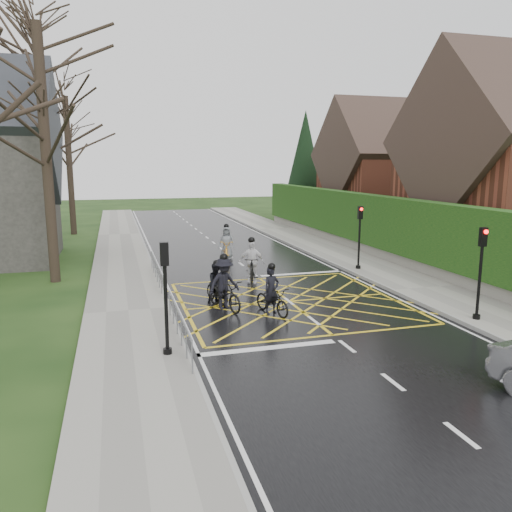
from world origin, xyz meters
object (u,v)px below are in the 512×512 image
cyclist_mid (224,289)px  cyclist_front (252,266)px  cyclist_rear (272,298)px  cyclist_back (217,286)px  cyclist_lead (227,247)px

cyclist_mid → cyclist_front: 4.10m
cyclist_rear → cyclist_back: 2.54m
cyclist_rear → cyclist_lead: cyclist_lead is taller
cyclist_rear → cyclist_mid: (-1.49, 1.05, 0.16)m
cyclist_lead → cyclist_back: bearing=-91.1°
cyclist_back → cyclist_mid: 0.95m
cyclist_back → cyclist_mid: (0.09, -0.94, 0.13)m
cyclist_mid → cyclist_lead: cyclist_mid is taller
cyclist_lead → cyclist_front: bearing=-77.8°
cyclist_mid → cyclist_front: bearing=41.3°
cyclist_lead → cyclist_rear: bearing=-80.0°
cyclist_rear → cyclist_lead: 10.52m
cyclist_mid → cyclist_lead: size_ratio=1.05×
cyclist_back → cyclist_mid: bearing=-101.7°
cyclist_back → cyclist_front: cyclist_front is taller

